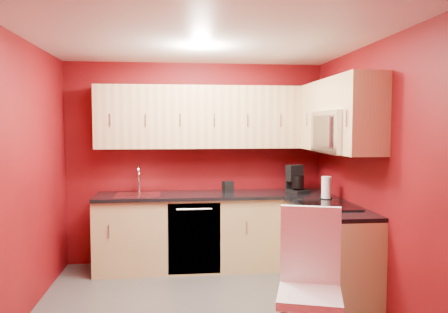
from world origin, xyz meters
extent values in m
plane|color=#474542|center=(0.00, 0.00, 0.00)|extent=(3.20, 3.20, 0.00)
plane|color=white|center=(0.00, 0.00, 2.50)|extent=(3.20, 3.20, 0.00)
plane|color=maroon|center=(0.00, 1.50, 1.25)|extent=(3.20, 0.00, 3.20)
plane|color=maroon|center=(0.00, -1.50, 1.25)|extent=(3.20, 0.00, 3.20)
plane|color=maroon|center=(-1.60, 0.00, 1.25)|extent=(0.00, 3.00, 3.00)
plane|color=maroon|center=(1.60, 0.00, 1.25)|extent=(0.00, 3.00, 3.00)
cube|color=tan|center=(0.20, 1.20, 0.43)|extent=(2.80, 0.60, 0.87)
cube|color=tan|center=(1.30, 0.25, 0.43)|extent=(0.60, 1.30, 0.87)
cube|color=black|center=(0.20, 1.19, 0.89)|extent=(2.80, 0.63, 0.04)
cube|color=black|center=(1.29, 0.23, 0.89)|extent=(0.63, 1.27, 0.04)
cube|color=tan|center=(0.20, 1.32, 1.83)|extent=(2.80, 0.35, 0.75)
cube|color=tan|center=(1.43, 0.86, 1.83)|extent=(0.35, 0.57, 0.75)
cube|color=tan|center=(1.43, -0.29, 1.83)|extent=(0.35, 0.22, 0.75)
cube|color=tan|center=(1.43, 0.20, 2.04)|extent=(0.35, 0.76, 0.33)
cube|color=silver|center=(1.40, 0.20, 1.66)|extent=(0.40, 0.76, 0.42)
cube|color=black|center=(1.21, 0.20, 1.66)|extent=(0.02, 0.62, 0.33)
cylinder|color=silver|center=(1.19, -0.03, 1.66)|extent=(0.02, 0.02, 0.29)
cube|color=black|center=(1.28, 0.20, 0.92)|extent=(0.50, 0.55, 0.01)
cube|color=silver|center=(-0.70, 1.18, 0.91)|extent=(0.52, 0.42, 0.02)
cylinder|color=silver|center=(-0.70, 1.38, 1.04)|extent=(0.02, 0.02, 0.26)
torus|color=silver|center=(-0.70, 1.31, 1.17)|extent=(0.02, 0.16, 0.16)
cylinder|color=silver|center=(-0.70, 1.24, 1.11)|extent=(0.02, 0.02, 0.12)
cube|color=black|center=(-0.05, 0.91, 0.43)|extent=(0.60, 0.02, 0.82)
cylinder|color=white|center=(0.00, 0.30, 2.48)|extent=(0.20, 0.20, 0.01)
camera|label=1|loc=(-0.25, -4.00, 1.72)|focal=35.00mm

